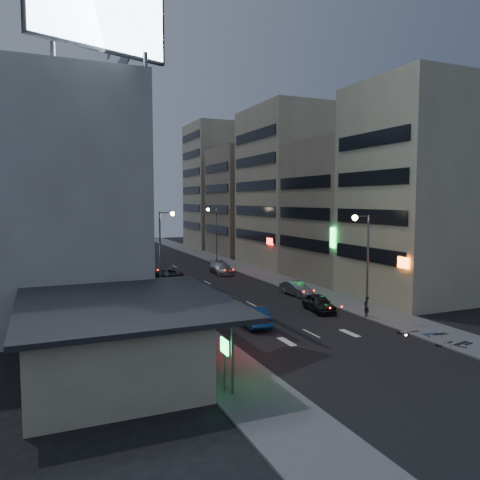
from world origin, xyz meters
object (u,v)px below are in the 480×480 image
scooter_black_b (444,325)px  scooter_silver_a (446,332)px  parked_car_left (168,274)px  scooter_black_a (465,332)px  scooter_silver_b (414,322)px  person (366,306)px  scooter_blue (438,325)px  road_car_blue (253,316)px  parked_car_right_near (319,303)px  road_car_silver (216,300)px  parked_car_right_far (221,268)px  parked_car_right_mid (296,289)px

scooter_black_b → scooter_silver_a: bearing=131.6°
parked_car_left → scooter_silver_a: parked_car_left is taller
scooter_silver_a → parked_car_left: bearing=-3.2°
scooter_black_a → scooter_silver_b: size_ratio=1.10×
person → scooter_silver_b: 4.51m
scooter_silver_a → scooter_blue: (0.85, 1.52, 0.05)m
parked_car_left → road_car_blue: bearing=85.8°
road_car_blue → scooter_black_a: (10.89, -9.24, -0.00)m
road_car_blue → scooter_silver_b: size_ratio=2.43×
person → road_car_blue: bearing=-33.9°
road_car_blue → scooter_silver_a: (9.95, -8.59, -0.09)m
parked_car_right_near → scooter_black_b: 10.08m
road_car_blue → scooter_blue: 12.91m
scooter_blue → road_car_silver: bearing=49.7°
scooter_black_b → scooter_silver_b: scooter_silver_b is taller
parked_car_right_far → scooter_silver_a: parked_car_right_far is taller
road_car_blue → scooter_silver_a: 13.15m
road_car_blue → person: bearing=178.5°
parked_car_right_near → scooter_silver_b: bearing=-61.9°
road_car_silver → scooter_black_a: 19.00m
scooter_black_b → person: bearing=14.6°
road_car_silver → scooter_black_b: road_car_silver is taller
scooter_black_a → scooter_silver_b: scooter_black_a is taller
parked_car_right_mid → scooter_silver_b: parked_car_right_mid is taller
parked_car_right_near → road_car_silver: bearing=160.8°
road_car_silver → scooter_blue: 17.28m
parked_car_right_mid → road_car_silver: 9.58m
scooter_blue → scooter_silver_b: (-0.94, 1.22, -0.01)m
road_car_blue → person: person is taller
parked_car_right_mid → road_car_blue: (-8.49, -8.37, 0.07)m
scooter_silver_a → scooter_black_b: (1.32, 1.41, -0.03)m
parked_car_right_far → road_car_silver: road_car_silver is taller
parked_car_right_near → scooter_black_a: size_ratio=2.04×
scooter_black_b → scooter_silver_b: (-1.42, 1.33, 0.06)m
parked_car_right_far → scooter_blue: parked_car_right_far is taller
parked_car_right_mid → road_car_silver: road_car_silver is taller
parked_car_right_near → person: bearing=-48.4°
road_car_blue → parked_car_right_far: bearing=-98.2°
parked_car_left → scooter_black_b: (12.09, -29.18, -0.09)m
road_car_silver → parked_car_left: bearing=-90.8°
person → scooter_silver_b: person is taller
parked_car_right_mid → parked_car_left: size_ratio=0.79×
scooter_black_a → scooter_black_b: bearing=-22.5°
person → scooter_silver_a: (0.77, -7.20, -0.26)m
person → scooter_silver_a: 7.24m
scooter_silver_b → road_car_silver: bearing=43.5°
parked_car_right_near → scooter_silver_b: size_ratio=2.24×
person → scooter_black_b: bearing=84.5°
parked_car_right_near → road_car_silver: size_ratio=0.69×
person → scooter_blue: bearing=80.5°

